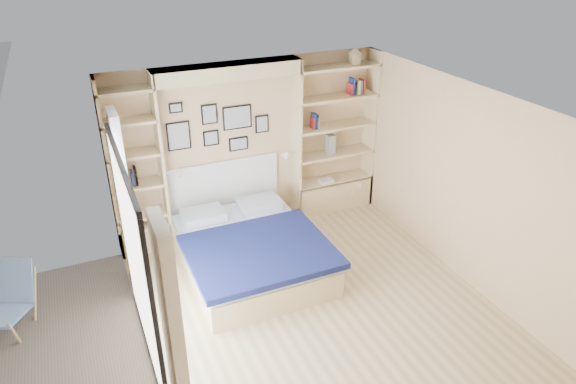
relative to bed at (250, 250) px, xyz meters
name	(u,v)px	position (x,y,z in m)	size (l,w,h in m)	color
ground	(314,303)	(0.45, -1.01, -0.28)	(4.50, 4.50, 0.00)	tan
room_shell	(240,180)	(0.06, 0.51, 0.80)	(4.50, 4.50, 4.50)	tan
bed	(250,250)	(0.00, 0.00, 0.00)	(1.77, 2.33, 1.07)	#DFC085
photo_gallery	(217,127)	(0.00, 1.21, 1.32)	(1.48, 0.02, 0.82)	black
reading_lamps	(234,164)	(0.15, 0.99, 0.82)	(1.92, 0.12, 0.15)	silver
shelf_decor	(319,110)	(1.51, 1.06, 1.42)	(3.51, 0.23, 2.03)	#A51E1E
deck_chair	(8,299)	(-2.87, 0.05, 0.08)	(0.73, 0.88, 0.76)	tan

